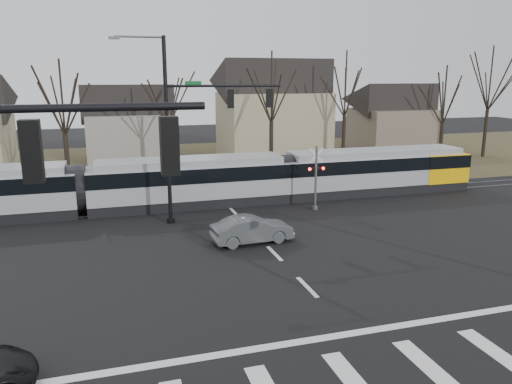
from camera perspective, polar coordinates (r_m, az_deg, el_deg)
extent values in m
plane|color=black|center=(18.48, 8.32, -13.11)|extent=(140.00, 140.00, 0.00)
cube|color=#38331E|center=(48.18, -7.95, 3.27)|extent=(140.00, 28.00, 0.01)
cube|color=silver|center=(14.89, 10.76, -20.15)|extent=(0.60, 2.60, 0.01)
cube|color=silver|center=(16.02, 18.81, -18.09)|extent=(0.60, 2.60, 0.01)
cube|color=silver|center=(17.40, 25.53, -16.07)|extent=(0.60, 2.60, 0.01)
cube|color=silver|center=(17.05, 10.96, -15.57)|extent=(28.00, 0.35, 0.01)
cube|color=silver|center=(20.13, 5.88, -10.75)|extent=(0.18, 2.00, 0.01)
cube|color=silver|center=(23.59, 2.12, -7.02)|extent=(0.18, 2.00, 0.01)
cube|color=silver|center=(27.20, -0.61, -4.25)|extent=(0.18, 2.00, 0.01)
cube|color=silver|center=(30.91, -2.68, -2.13)|extent=(0.18, 2.00, 0.01)
cube|color=silver|center=(34.69, -4.30, -0.47)|extent=(0.18, 2.00, 0.01)
cube|color=silver|center=(38.50, -5.60, 0.87)|extent=(0.18, 2.00, 0.01)
cube|color=silver|center=(42.36, -6.67, 1.96)|extent=(0.18, 2.00, 0.01)
cube|color=silver|center=(46.23, -7.56, 2.88)|extent=(0.18, 2.00, 0.01)
cube|color=#59595E|center=(31.94, -3.17, -1.59)|extent=(90.00, 0.12, 0.06)
cube|color=#59595E|center=(33.26, -3.74, -1.01)|extent=(90.00, 0.12, 0.06)
cube|color=gray|center=(32.02, -7.46, 1.13)|extent=(12.65, 2.95, 3.08)
cube|color=black|center=(31.90, -7.49, 2.22)|extent=(12.67, 2.99, 0.90)
cube|color=gray|center=(36.48, 13.41, 2.35)|extent=(13.70, 2.95, 3.08)
cube|color=black|center=(36.38, 13.46, 3.31)|extent=(13.72, 2.99, 0.90)
cube|color=#FFB907|center=(39.30, 19.96, 2.81)|extent=(3.37, 3.01, 2.06)
imported|color=#4E5255|center=(24.88, -0.45, -4.31)|extent=(2.05, 4.31, 1.35)
cylinder|color=black|center=(9.08, -26.72, 8.46)|extent=(6.50, 0.14, 0.14)
cube|color=black|center=(9.10, -24.25, 4.26)|extent=(0.32, 0.32, 1.05)
sphere|color=#FF0C07|center=(9.06, -24.45, 6.32)|extent=(0.22, 0.22, 0.22)
cube|color=black|center=(9.09, -9.86, 5.21)|extent=(0.32, 0.32, 1.05)
sphere|color=#FF0C07|center=(9.05, -9.94, 7.28)|extent=(0.22, 0.22, 0.22)
cylinder|color=black|center=(27.79, -10.10, 6.66)|extent=(0.22, 0.22, 10.20)
cylinder|color=black|center=(28.75, -9.71, -3.18)|extent=(0.44, 0.44, 0.30)
cylinder|color=black|center=(28.20, -3.60, 12.02)|extent=(6.50, 0.14, 0.14)
cube|color=#0C5926|center=(27.85, -7.19, 12.24)|extent=(0.90, 0.03, 0.22)
cube|color=black|center=(28.30, -2.92, 10.61)|extent=(0.32, 0.32, 1.05)
sphere|color=#FF0C07|center=(28.29, -2.93, 11.28)|extent=(0.22, 0.22, 0.22)
cube|color=black|center=(28.93, 1.53, 10.68)|extent=(0.32, 0.32, 1.05)
sphere|color=#FF0C07|center=(28.92, 1.53, 11.33)|extent=(0.22, 0.22, 0.22)
cube|color=#59595B|center=(27.52, -15.92, 16.58)|extent=(0.55, 0.22, 0.14)
cylinder|color=#59595B|center=(30.93, 6.85, 1.59)|extent=(0.14, 0.14, 4.00)
cylinder|color=#59595B|center=(31.36, 6.76, -1.81)|extent=(0.36, 0.36, 0.20)
cube|color=silver|center=(30.68, 6.92, 4.15)|extent=(0.95, 0.04, 0.95)
cube|color=silver|center=(30.68, 6.92, 4.15)|extent=(0.95, 0.04, 0.95)
cube|color=black|center=(30.81, 6.88, 2.69)|extent=(1.00, 0.10, 0.12)
sphere|color=#FF0C07|center=(30.57, 6.17, 2.62)|extent=(0.18, 0.18, 0.18)
sphere|color=#FF0C07|center=(30.92, 7.71, 2.70)|extent=(0.18, 0.18, 0.18)
cube|color=gray|center=(51.33, -14.29, 6.13)|extent=(8.00, 7.00, 4.50)
cube|color=gray|center=(50.85, 1.91, 7.59)|extent=(10.00, 8.00, 6.50)
cube|color=#67594C|center=(59.19, 15.25, 6.95)|extent=(8.00, 7.00, 4.50)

